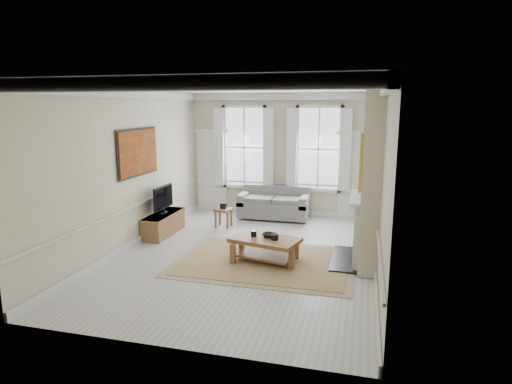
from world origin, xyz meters
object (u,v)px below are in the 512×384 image
(coffee_table, at_px, (265,242))
(tv_stand, at_px, (164,224))
(sofa, at_px, (274,205))
(side_table, at_px, (223,212))

(coffee_table, bearing_deg, tv_stand, 170.10)
(coffee_table, bearing_deg, sofa, 112.37)
(tv_stand, bearing_deg, coffee_table, -23.33)
(sofa, distance_m, side_table, 1.61)
(sofa, xyz_separation_m, tv_stand, (-2.27, -2.18, -0.10))
(coffee_table, height_order, tv_stand, tv_stand)
(coffee_table, relative_size, tv_stand, 1.01)
(sofa, bearing_deg, side_table, -131.85)
(sofa, bearing_deg, coffee_table, -81.06)
(sofa, relative_size, tv_stand, 1.31)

